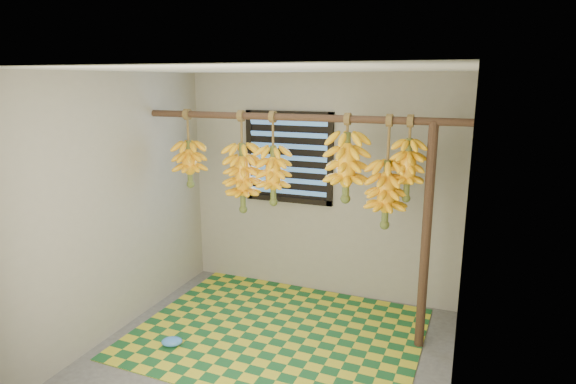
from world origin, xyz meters
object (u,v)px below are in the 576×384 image
at_px(woven_mat, 278,333).
at_px(plastic_bag, 172,342).
at_px(banana_bunch_a, 190,164).
at_px(banana_bunch_d, 346,167).
at_px(banana_bunch_b, 243,178).
at_px(banana_bunch_c, 273,175).
at_px(support_post, 426,240).
at_px(banana_bunch_f, 408,170).
at_px(banana_bunch_e, 386,194).

distance_m(woven_mat, plastic_bag, 0.97).
height_order(banana_bunch_a, banana_bunch_d, same).
distance_m(banana_bunch_b, banana_bunch_d, 1.03).
relative_size(banana_bunch_a, banana_bunch_c, 0.88).
bearing_deg(plastic_bag, banana_bunch_a, 107.06).
bearing_deg(banana_bunch_b, plastic_bag, -112.53).
xyz_separation_m(support_post, woven_mat, (-1.26, -0.25, -0.99)).
height_order(banana_bunch_b, banana_bunch_f, same).
height_order(support_post, banana_bunch_e, banana_bunch_e).
relative_size(support_post, banana_bunch_b, 2.06).
height_order(support_post, plastic_bag, support_post).
bearing_deg(plastic_bag, woven_mat, 34.96).
distance_m(plastic_bag, banana_bunch_d, 2.20).
bearing_deg(woven_mat, banana_bunch_c, 119.44).
bearing_deg(banana_bunch_c, woven_mat, -60.56).
bearing_deg(banana_bunch_b, banana_bunch_a, 180.00).
bearing_deg(banana_bunch_a, woven_mat, -13.56).
bearing_deg(banana_bunch_e, banana_bunch_c, 180.00).
height_order(banana_bunch_c, banana_bunch_f, same).
xyz_separation_m(woven_mat, banana_bunch_d, (0.55, 0.25, 1.58)).
distance_m(banana_bunch_c, banana_bunch_f, 1.23).
bearing_deg(banana_bunch_a, banana_bunch_c, 0.00).
xyz_separation_m(banana_bunch_d, banana_bunch_e, (0.36, -0.00, -0.21)).
height_order(banana_bunch_c, banana_bunch_d, same).
relative_size(woven_mat, banana_bunch_c, 2.97).
height_order(plastic_bag, banana_bunch_f, banana_bunch_f).
bearing_deg(banana_bunch_d, banana_bunch_b, -180.00).
bearing_deg(banana_bunch_f, support_post, 0.00).
relative_size(woven_mat, banana_bunch_f, 3.58).
bearing_deg(banana_bunch_a, banana_bunch_f, 0.00).
relative_size(banana_bunch_b, banana_bunch_e, 0.99).
distance_m(support_post, banana_bunch_d, 0.92).
distance_m(banana_bunch_a, banana_bunch_c, 0.90).
distance_m(banana_bunch_b, banana_bunch_f, 1.55).
xyz_separation_m(banana_bunch_c, banana_bunch_f, (1.22, -0.00, 0.13)).
distance_m(woven_mat, banana_bunch_f, 1.94).
bearing_deg(woven_mat, banana_bunch_b, 151.33).
bearing_deg(banana_bunch_e, banana_bunch_f, 0.00).
distance_m(banana_bunch_a, banana_bunch_b, 0.59).
xyz_separation_m(support_post, banana_bunch_a, (-2.31, 0.00, 0.51)).
relative_size(support_post, banana_bunch_c, 2.30).
distance_m(support_post, banana_bunch_a, 2.36).
distance_m(banana_bunch_b, banana_bunch_c, 0.32).
xyz_separation_m(plastic_bag, banana_bunch_d, (1.35, 0.81, 1.53)).
distance_m(support_post, plastic_bag, 2.41).
relative_size(woven_mat, plastic_bag, 13.66).
xyz_separation_m(banana_bunch_d, banana_bunch_f, (0.53, -0.00, 0.01)).
relative_size(plastic_bag, banana_bunch_f, 0.26).
xyz_separation_m(banana_bunch_c, banana_bunch_e, (1.05, -0.00, -0.09)).
height_order(woven_mat, banana_bunch_a, banana_bunch_a).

